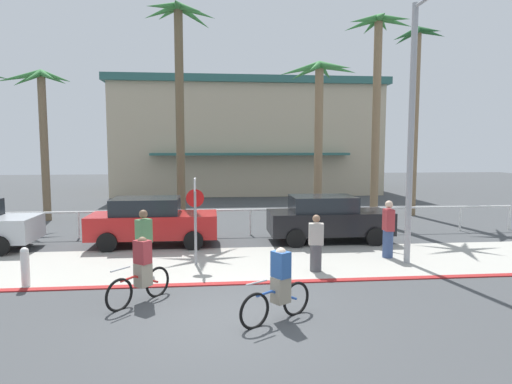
{
  "coord_description": "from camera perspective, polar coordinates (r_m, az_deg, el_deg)",
  "views": [
    {
      "loc": [
        -0.43,
        -8.75,
        3.44
      ],
      "look_at": [
        1.06,
        6.0,
        1.95
      ],
      "focal_mm": 31.17,
      "sensor_mm": 36.0,
      "label": 1
    }
  ],
  "objects": [
    {
      "name": "cyclist_red_1",
      "position": [
        10.35,
        -14.5,
        -9.84
      ],
      "size": [
        1.2,
        1.44,
        1.5
      ],
      "color": "black",
      "rests_on": "ground"
    },
    {
      "name": "curb_paint",
      "position": [
        11.48,
        -3.45,
        -11.64
      ],
      "size": [
        44.0,
        0.24,
        0.03
      ],
      "primitive_type": "cube",
      "color": "maroon",
      "rests_on": "ground"
    },
    {
      "name": "car_red_1",
      "position": [
        16.02,
        -13.19,
        -3.65
      ],
      "size": [
        4.4,
        2.02,
        1.69
      ],
      "color": "red",
      "rests_on": "ground"
    },
    {
      "name": "palm_tree_3",
      "position": [
        19.53,
        -9.78,
        15.87
      ],
      "size": [
        3.02,
        3.13,
        9.42
      ],
      "color": "brown",
      "rests_on": "ground"
    },
    {
      "name": "pedestrian_2",
      "position": [
        12.63,
        -14.17,
        -6.45
      ],
      "size": [
        0.47,
        0.46,
        1.75
      ],
      "color": "#4C4C51",
      "rests_on": "ground"
    },
    {
      "name": "car_black_2",
      "position": [
        16.44,
        9.18,
        -3.34
      ],
      "size": [
        4.4,
        2.02,
        1.69
      ],
      "color": "black",
      "rests_on": "ground"
    },
    {
      "name": "streetlight_curb",
      "position": [
        13.54,
        19.76,
        8.93
      ],
      "size": [
        0.24,
        2.54,
        7.5
      ],
      "color": "#9EA0A5",
      "rests_on": "ground"
    },
    {
      "name": "palm_tree_2",
      "position": [
        23.13,
        -25.86,
        9.53
      ],
      "size": [
        3.16,
        2.67,
        7.02
      ],
      "color": "#756047",
      "rests_on": "ground"
    },
    {
      "name": "pedestrian_1",
      "position": [
        12.49,
        7.7,
        -6.85
      ],
      "size": [
        0.44,
        0.37,
        1.6
      ],
      "color": "#4C4C51",
      "rests_on": "ground"
    },
    {
      "name": "palm_tree_6",
      "position": [
        24.03,
        19.85,
        12.67
      ],
      "size": [
        2.75,
        2.98,
        9.35
      ],
      "color": "#846B4C",
      "rests_on": "ground"
    },
    {
      "name": "palm_tree_4",
      "position": [
        19.58,
        8.06,
        10.97
      ],
      "size": [
        3.41,
        3.36,
        7.1
      ],
      "color": "#846B4C",
      "rests_on": "ground"
    },
    {
      "name": "sidewalk_strip",
      "position": [
        13.4,
        -3.8,
        -9.11
      ],
      "size": [
        44.0,
        4.0,
        0.02
      ],
      "primitive_type": "cube",
      "color": "#ADAAA0",
      "rests_on": "ground"
    },
    {
      "name": "bollard_0",
      "position": [
        12.47,
        -27.5,
        -8.5
      ],
      "size": [
        0.2,
        0.2,
        1.0
      ],
      "color": "white",
      "rests_on": "ground"
    },
    {
      "name": "cyclist_blue_0",
      "position": [
        9.03,
        2.96,
        -11.97
      ],
      "size": [
        1.56,
        1.04,
        1.5
      ],
      "color": "black",
      "rests_on": "ground"
    },
    {
      "name": "rail_fence",
      "position": [
        17.45,
        -4.31,
        -2.88
      ],
      "size": [
        24.11,
        0.08,
        1.04
      ],
      "color": "white",
      "rests_on": "ground"
    },
    {
      "name": "stop_sign_bike_lane",
      "position": [
        13.0,
        -7.81,
        -2.12
      ],
      "size": [
        0.52,
        0.56,
        2.56
      ],
      "color": "gray",
      "rests_on": "ground"
    },
    {
      "name": "ground_plane",
      "position": [
        19.07,
        -4.41,
        -4.69
      ],
      "size": [
        80.0,
        80.0,
        0.0
      ],
      "primitive_type": "plane",
      "color": "#424447"
    },
    {
      "name": "pedestrian_0",
      "position": [
        14.46,
        16.6,
        -4.85
      ],
      "size": [
        0.33,
        0.41,
        1.81
      ],
      "color": "#384C7A",
      "rests_on": "ground"
    },
    {
      "name": "building_backdrop",
      "position": [
        36.49,
        -1.5,
        6.92
      ],
      "size": [
        19.89,
        12.68,
        8.38
      ],
      "color": "#BCAD8E",
      "rests_on": "ground"
    },
    {
      "name": "palm_tree_5",
      "position": [
        21.1,
        15.29,
        14.39
      ],
      "size": [
        3.22,
        3.13,
        9.29
      ],
      "color": "#846B4C",
      "rests_on": "ground"
    }
  ]
}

